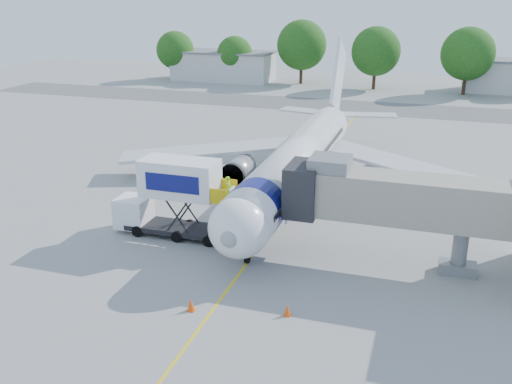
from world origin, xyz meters
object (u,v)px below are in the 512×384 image
(aircraft, at_px, (300,159))
(ground_tug, at_px, (171,301))
(catering_hiloader, at_px, (172,198))
(jet_bridge, at_px, (386,198))

(aircraft, bearing_deg, ground_tug, -95.59)
(catering_hiloader, height_order, ground_tug, catering_hiloader)
(catering_hiloader, xyz_separation_m, ground_tug, (4.28, -9.24, -2.04))
(aircraft, height_order, jet_bridge, aircraft)
(aircraft, relative_size, catering_hiloader, 4.44)
(ground_tug, bearing_deg, aircraft, 103.05)
(jet_bridge, relative_size, catering_hiloader, 1.63)
(jet_bridge, relative_size, ground_tug, 3.66)
(jet_bridge, bearing_deg, catering_hiloader, -179.99)
(ground_tug, bearing_deg, jet_bridge, 61.43)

